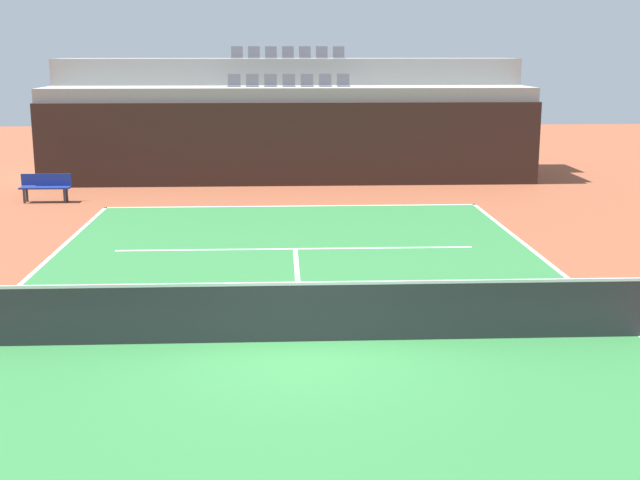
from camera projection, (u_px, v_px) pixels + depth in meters
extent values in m
plane|color=brown|center=(303.00, 342.00, 13.37)|extent=(80.00, 80.00, 0.00)
cube|color=#2D7238|center=(303.00, 342.00, 13.37)|extent=(11.00, 24.00, 0.01)
cube|color=white|center=(292.00, 206.00, 25.02)|extent=(11.00, 0.10, 0.00)
cube|color=white|center=(295.00, 249.00, 19.61)|extent=(8.26, 0.10, 0.00)
cube|color=white|center=(298.00, 286.00, 16.49)|extent=(0.10, 6.40, 0.00)
cube|color=black|center=(290.00, 144.00, 28.63)|extent=(17.04, 0.30, 2.80)
cube|color=#9E9E99|center=(289.00, 134.00, 29.90)|extent=(17.04, 2.40, 3.27)
cube|color=#9E9E99|center=(288.00, 115.00, 32.13)|extent=(17.04, 2.40, 4.22)
cube|color=slate|center=(234.00, 86.00, 29.45)|extent=(0.44, 0.44, 0.04)
cube|color=slate|center=(234.00, 80.00, 29.60)|extent=(0.44, 0.04, 0.40)
cube|color=slate|center=(252.00, 86.00, 29.48)|extent=(0.44, 0.44, 0.04)
cube|color=slate|center=(252.00, 80.00, 29.63)|extent=(0.44, 0.04, 0.40)
cube|color=slate|center=(271.00, 86.00, 29.51)|extent=(0.44, 0.44, 0.04)
cube|color=slate|center=(271.00, 80.00, 29.65)|extent=(0.44, 0.04, 0.40)
cube|color=slate|center=(289.00, 86.00, 29.54)|extent=(0.44, 0.44, 0.04)
cube|color=slate|center=(289.00, 80.00, 29.68)|extent=(0.44, 0.04, 0.40)
cube|color=slate|center=(307.00, 86.00, 29.57)|extent=(0.44, 0.44, 0.04)
cube|color=slate|center=(307.00, 80.00, 29.71)|extent=(0.44, 0.04, 0.40)
cube|color=slate|center=(325.00, 86.00, 29.59)|extent=(0.44, 0.44, 0.04)
cube|color=slate|center=(325.00, 80.00, 29.74)|extent=(0.44, 0.04, 0.40)
cube|color=slate|center=(343.00, 86.00, 29.62)|extent=(0.44, 0.44, 0.04)
cube|color=slate|center=(343.00, 80.00, 29.77)|extent=(0.44, 0.04, 0.40)
cube|color=slate|center=(237.00, 58.00, 31.58)|extent=(0.44, 0.44, 0.04)
cube|color=slate|center=(237.00, 52.00, 31.73)|extent=(0.44, 0.04, 0.40)
cube|color=slate|center=(254.00, 58.00, 31.61)|extent=(0.44, 0.44, 0.04)
cube|color=slate|center=(254.00, 52.00, 31.76)|extent=(0.44, 0.04, 0.40)
cube|color=slate|center=(271.00, 58.00, 31.64)|extent=(0.44, 0.44, 0.04)
cube|color=slate|center=(271.00, 52.00, 31.79)|extent=(0.44, 0.04, 0.40)
cube|color=slate|center=(288.00, 58.00, 31.67)|extent=(0.44, 0.44, 0.04)
cube|color=slate|center=(288.00, 52.00, 31.82)|extent=(0.44, 0.04, 0.40)
cube|color=slate|center=(305.00, 58.00, 31.70)|extent=(0.44, 0.44, 0.04)
cube|color=slate|center=(305.00, 52.00, 31.84)|extent=(0.44, 0.04, 0.40)
cube|color=slate|center=(322.00, 58.00, 31.73)|extent=(0.44, 0.44, 0.04)
cube|color=slate|center=(322.00, 52.00, 31.87)|extent=(0.44, 0.04, 0.40)
cube|color=slate|center=(339.00, 58.00, 31.76)|extent=(0.44, 0.44, 0.04)
cube|color=slate|center=(339.00, 52.00, 31.90)|extent=(0.44, 0.04, 0.40)
cube|color=#333338|center=(302.00, 313.00, 13.27)|extent=(10.90, 0.02, 0.92)
cube|color=white|center=(302.00, 284.00, 13.17)|extent=(10.90, 0.04, 0.05)
cube|color=navy|center=(45.00, 188.00, 25.62)|extent=(1.50, 0.40, 0.05)
cube|color=navy|center=(46.00, 180.00, 25.74)|extent=(1.50, 0.04, 0.36)
cube|color=#2D2D33|center=(24.00, 196.00, 25.51)|extent=(0.06, 0.06, 0.42)
cube|color=#2D2D33|center=(65.00, 196.00, 25.56)|extent=(0.06, 0.06, 0.42)
cube|color=#2D2D33|center=(27.00, 195.00, 25.78)|extent=(0.06, 0.06, 0.42)
cube|color=#2D2D33|center=(67.00, 194.00, 25.83)|extent=(0.06, 0.06, 0.42)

